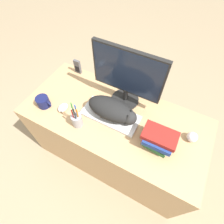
{
  "coord_description": "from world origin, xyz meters",
  "views": [
    {
      "loc": [
        0.33,
        -0.33,
        1.8
      ],
      "look_at": [
        -0.01,
        0.31,
        0.76
      ],
      "focal_mm": 28.0,
      "sensor_mm": 36.0,
      "label": 1
    }
  ],
  "objects_px": {
    "monitor": "(127,76)",
    "pen_cup": "(77,120)",
    "keyboard": "(111,115)",
    "computer_mouse": "(63,108)",
    "phone": "(78,67)",
    "coffee_mug": "(43,102)",
    "book_stack": "(159,139)",
    "baseball": "(192,137)",
    "cat": "(113,110)"
  },
  "relations": [
    {
      "from": "baseball",
      "to": "pen_cup",
      "type": "bearing_deg",
      "value": -160.72
    },
    {
      "from": "monitor",
      "to": "book_stack",
      "type": "relative_size",
      "value": 2.35
    },
    {
      "from": "book_stack",
      "to": "baseball",
      "type": "bearing_deg",
      "value": 36.46
    },
    {
      "from": "phone",
      "to": "coffee_mug",
      "type": "bearing_deg",
      "value": -92.44
    },
    {
      "from": "pen_cup",
      "to": "baseball",
      "type": "distance_m",
      "value": 0.8
    },
    {
      "from": "keyboard",
      "to": "pen_cup",
      "type": "height_order",
      "value": "pen_cup"
    },
    {
      "from": "keyboard",
      "to": "computer_mouse",
      "type": "relative_size",
      "value": 4.86
    },
    {
      "from": "monitor",
      "to": "baseball",
      "type": "relative_size",
      "value": 7.27
    },
    {
      "from": "pen_cup",
      "to": "cat",
      "type": "bearing_deg",
      "value": 41.73
    },
    {
      "from": "computer_mouse",
      "to": "coffee_mug",
      "type": "height_order",
      "value": "coffee_mug"
    },
    {
      "from": "cat",
      "to": "coffee_mug",
      "type": "relative_size",
      "value": 2.96
    },
    {
      "from": "cat",
      "to": "coffee_mug",
      "type": "height_order",
      "value": "cat"
    },
    {
      "from": "pen_cup",
      "to": "book_stack",
      "type": "relative_size",
      "value": 1.08
    },
    {
      "from": "pen_cup",
      "to": "computer_mouse",
      "type": "bearing_deg",
      "value": 161.45
    },
    {
      "from": "computer_mouse",
      "to": "coffee_mug",
      "type": "relative_size",
      "value": 0.7
    },
    {
      "from": "coffee_mug",
      "to": "phone",
      "type": "xyz_separation_m",
      "value": [
        0.02,
        0.44,
        0.02
      ]
    },
    {
      "from": "keyboard",
      "to": "coffee_mug",
      "type": "relative_size",
      "value": 3.4
    },
    {
      "from": "keyboard",
      "to": "pen_cup",
      "type": "bearing_deg",
      "value": -135.47
    },
    {
      "from": "monitor",
      "to": "coffee_mug",
      "type": "height_order",
      "value": "monitor"
    },
    {
      "from": "monitor",
      "to": "pen_cup",
      "type": "relative_size",
      "value": 2.18
    },
    {
      "from": "coffee_mug",
      "to": "phone",
      "type": "relative_size",
      "value": 0.97
    },
    {
      "from": "keyboard",
      "to": "monitor",
      "type": "bearing_deg",
      "value": 82.18
    },
    {
      "from": "coffee_mug",
      "to": "book_stack",
      "type": "distance_m",
      "value": 0.9
    },
    {
      "from": "cat",
      "to": "monitor",
      "type": "relative_size",
      "value": 0.73
    },
    {
      "from": "cat",
      "to": "computer_mouse",
      "type": "relative_size",
      "value": 4.23
    },
    {
      "from": "computer_mouse",
      "to": "phone",
      "type": "xyz_separation_m",
      "value": [
        -0.13,
        0.4,
        0.04
      ]
    },
    {
      "from": "computer_mouse",
      "to": "coffee_mug",
      "type": "bearing_deg",
      "value": -165.92
    },
    {
      "from": "cat",
      "to": "monitor",
      "type": "height_order",
      "value": "monitor"
    },
    {
      "from": "pen_cup",
      "to": "coffee_mug",
      "type": "bearing_deg",
      "value": 176.18
    },
    {
      "from": "phone",
      "to": "book_stack",
      "type": "relative_size",
      "value": 0.6
    },
    {
      "from": "computer_mouse",
      "to": "pen_cup",
      "type": "distance_m",
      "value": 0.19
    },
    {
      "from": "baseball",
      "to": "book_stack",
      "type": "relative_size",
      "value": 0.32
    },
    {
      "from": "cat",
      "to": "book_stack",
      "type": "distance_m",
      "value": 0.37
    },
    {
      "from": "cat",
      "to": "book_stack",
      "type": "height_order",
      "value": "cat"
    },
    {
      "from": "baseball",
      "to": "computer_mouse",
      "type": "bearing_deg",
      "value": -167.71
    },
    {
      "from": "coffee_mug",
      "to": "book_stack",
      "type": "relative_size",
      "value": 0.58
    },
    {
      "from": "monitor",
      "to": "baseball",
      "type": "distance_m",
      "value": 0.61
    },
    {
      "from": "computer_mouse",
      "to": "pen_cup",
      "type": "relative_size",
      "value": 0.38
    },
    {
      "from": "cat",
      "to": "computer_mouse",
      "type": "height_order",
      "value": "cat"
    },
    {
      "from": "keyboard",
      "to": "phone",
      "type": "bearing_deg",
      "value": 149.39
    },
    {
      "from": "phone",
      "to": "monitor",
      "type": "bearing_deg",
      "value": -10.63
    },
    {
      "from": "coffee_mug",
      "to": "book_stack",
      "type": "height_order",
      "value": "book_stack"
    },
    {
      "from": "computer_mouse",
      "to": "pen_cup",
      "type": "height_order",
      "value": "pen_cup"
    },
    {
      "from": "monitor",
      "to": "phone",
      "type": "bearing_deg",
      "value": 169.37
    },
    {
      "from": "keyboard",
      "to": "monitor",
      "type": "relative_size",
      "value": 0.84
    },
    {
      "from": "monitor",
      "to": "computer_mouse",
      "type": "distance_m",
      "value": 0.55
    },
    {
      "from": "baseball",
      "to": "keyboard",
      "type": "bearing_deg",
      "value": -171.08
    },
    {
      "from": "coffee_mug",
      "to": "baseball",
      "type": "distance_m",
      "value": 1.11
    },
    {
      "from": "keyboard",
      "to": "book_stack",
      "type": "relative_size",
      "value": 1.97
    },
    {
      "from": "monitor",
      "to": "computer_mouse",
      "type": "bearing_deg",
      "value": -141.37
    }
  ]
}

